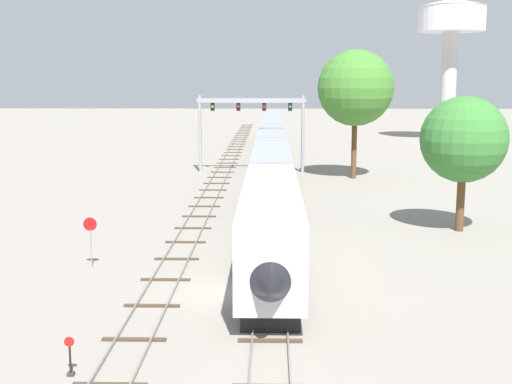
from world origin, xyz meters
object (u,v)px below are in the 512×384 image
at_px(signal_gantry, 251,116).
at_px(stop_sign, 91,235).
at_px(switch_stand, 70,362).
at_px(water_tower, 451,27).
at_px(trackside_tree_mid, 356,88).
at_px(passenger_train, 271,149).
at_px(trackside_tree_left, 464,140).

distance_m(signal_gantry, stop_sign, 39.22).
height_order(switch_stand, stop_sign, stop_sign).
height_order(water_tower, trackside_tree_mid, water_tower).
xyz_separation_m(water_tower, switch_stand, (-36.53, -89.86, -18.23)).
bearing_deg(stop_sign, passenger_train, 75.35).
xyz_separation_m(passenger_train, stop_sign, (-10.00, -38.26, -0.74)).
bearing_deg(water_tower, signal_gantry, -129.65).
bearing_deg(switch_stand, trackside_tree_left, 48.81).
height_order(passenger_train, stop_sign, passenger_train).
xyz_separation_m(passenger_train, signal_gantry, (-2.25, -0.07, 3.67)).
xyz_separation_m(signal_gantry, trackside_tree_mid, (10.94, -4.38, 3.17)).
distance_m(signal_gantry, switch_stand, 52.19).
relative_size(signal_gantry, trackside_tree_mid, 0.90).
bearing_deg(signal_gantry, stop_sign, -101.47).
distance_m(trackside_tree_left, trackside_tree_mid, 24.80).
xyz_separation_m(signal_gantry, water_tower, (31.68, 38.22, 12.47)).
height_order(switch_stand, trackside_tree_mid, trackside_tree_mid).
bearing_deg(trackside_tree_left, passenger_train, 114.51).
bearing_deg(signal_gantry, water_tower, 50.35).
bearing_deg(trackside_tree_mid, trackside_tree_left, -79.75).
distance_m(passenger_train, switch_stand, 52.23).
bearing_deg(stop_sign, switch_stand, -77.83).
bearing_deg(switch_stand, stop_sign, 102.17).
bearing_deg(trackside_tree_left, trackside_tree_mid, 100.25).
height_order(passenger_train, water_tower, water_tower).
xyz_separation_m(signal_gantry, trackside_tree_left, (15.32, -28.59, 0.05)).
bearing_deg(passenger_train, trackside_tree_left, -65.49).
xyz_separation_m(switch_stand, trackside_tree_mid, (15.79, 47.25, 8.93)).
xyz_separation_m(stop_sign, trackside_tree_mid, (18.69, 33.80, 7.58)).
height_order(passenger_train, switch_stand, passenger_train).
bearing_deg(switch_stand, signal_gantry, 84.63).
bearing_deg(passenger_train, water_tower, 52.36).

